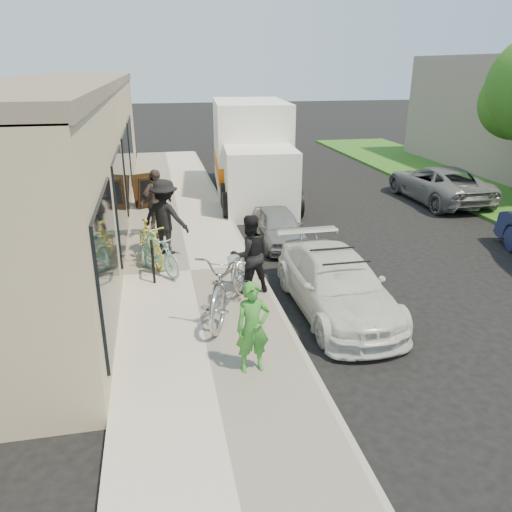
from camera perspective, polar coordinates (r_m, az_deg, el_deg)
ground at (r=9.35m, az=6.48°, el=-8.46°), size 120.00×120.00×0.00m
sidewalk at (r=11.64m, az=-7.49°, el=-1.95°), size 3.00×34.00×0.15m
curb at (r=11.83m, az=0.01°, el=-1.42°), size 0.12×34.00×0.13m
storefront at (r=16.10m, az=-21.09°, el=10.88°), size 3.60×20.00×4.22m
bike_rack at (r=11.13m, az=-11.74°, el=-0.17°), size 0.07×0.58×0.81m
sandwich_board at (r=16.86m, az=-12.52°, el=7.22°), size 0.87×0.87×1.08m
sedan_white at (r=9.87m, az=9.16°, el=-3.16°), size 1.69×4.03×1.20m
sedan_silver at (r=13.52m, az=2.60°, el=3.39°), size 1.20×2.89×0.98m
moving_truck at (r=18.73m, az=-0.49°, el=11.51°), size 3.14×7.01×3.35m
far_car_gray at (r=19.03m, az=20.11°, el=7.78°), size 2.13×4.58×1.27m
tandem_bike at (r=9.35m, az=-2.93°, el=-2.71°), size 1.82×2.70×1.34m
woman_rider at (r=7.59m, az=-0.38°, el=-8.18°), size 0.56×0.39×1.46m
man_standing at (r=10.12m, az=-0.79°, el=0.19°), size 0.93×0.80×1.66m
cruiser_bike_a at (r=11.38m, az=-11.06°, el=0.26°), size 1.21×1.57×0.95m
cruiser_bike_b at (r=12.39m, az=-12.06°, el=1.57°), size 0.83×1.60×0.80m
cruiser_bike_c at (r=12.00m, az=-12.00°, el=1.49°), size 0.97×1.77×1.03m
bystander_a at (r=12.44m, az=-10.36°, el=4.38°), size 1.40×1.23×1.88m
bystander_b at (r=13.83m, az=-11.37°, el=5.92°), size 1.11×1.05×1.85m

